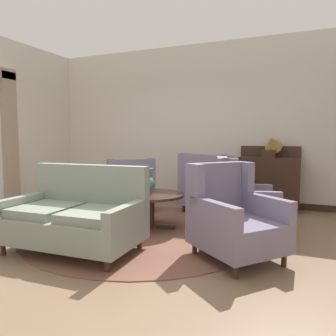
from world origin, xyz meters
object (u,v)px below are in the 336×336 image
Objects in this scene: armchair_beside_settee at (129,189)px; gramophone at (272,145)px; armchair_foreground_right at (239,201)px; settee at (76,217)px; coffee_table at (151,199)px; armchair_far_left at (208,188)px; porcelain_vase at (148,183)px; sideboard at (268,181)px; side_table at (225,202)px; armchair_near_sideboard at (233,219)px.

gramophone is at bearing 163.40° from armchair_beside_settee.
armchair_foreground_right is 1.76m from gramophone.
coffee_table is at bearing 69.33° from settee.
coffee_table is 2.02× the size of gramophone.
armchair_far_left is (0.90, 2.51, 0.04)m from settee.
porcelain_vase is 2.49m from gramophone.
sideboard is (2.32, 1.10, 0.13)m from armchair_beside_settee.
settee is at bearing 87.75° from armchair_far_left.
porcelain_vase is 1.31m from settee.
coffee_table is at bearing -128.54° from gramophone.
coffee_table is 1.27m from armchair_foreground_right.
porcelain_vase is at bearing 153.41° from coffee_table.
side_table is 1.44× the size of gramophone.
armchair_foreground_right is at bearing 8.28° from side_table.
coffee_table is 2.63× the size of porcelain_vase.
settee is 1.49× the size of armchair_foreground_right.
armchair_beside_settee is 2.44× the size of gramophone.
armchair_far_left is 0.88× the size of armchair_near_sideboard.
armchair_beside_settee is 1.70× the size of side_table.
side_table is at bearing 13.53° from porcelain_vase.
armchair_far_left is at bearing 117.86° from side_table.
armchair_far_left is at bearing 69.77° from coffee_table.
coffee_table is 0.83× the size of sideboard.
armchair_far_left reaches higher than side_table.
armchair_far_left reaches higher than porcelain_vase.
coffee_table is 2.53m from gramophone.
gramophone is (1.02, 0.57, 0.77)m from armchair_far_left.
porcelain_vase is 0.31× the size of armchair_near_sideboard.
armchair_near_sideboard is (1.77, 0.48, 0.03)m from settee.
armchair_far_left is at bearing 62.93° from armchair_near_sideboard.
gramophone is (1.50, 1.89, 0.77)m from coffee_table.
porcelain_vase is 2.47m from sideboard.
sideboard is (0.22, 1.65, 0.10)m from armchair_foreground_right.
armchair_foreground_right is (1.64, 1.52, 0.05)m from settee.
settee is at bearing -105.96° from porcelain_vase.
sideboard is (1.46, 1.97, 0.11)m from coffee_table.
armchair_beside_settee is 1.12× the size of armchair_far_left.
side_table is at bearing -104.38° from sideboard.
sideboard is (1.87, 3.17, 0.14)m from settee.
armchair_foreground_right is at bearing -97.75° from sideboard.
coffee_table is 2.46m from sideboard.
side_table is at bearing 135.22° from armchair_far_left.
armchair_near_sideboard is (1.41, -0.75, -0.24)m from porcelain_vase.
armchair_foreground_right is at bearing 41.01° from settee.
side_table is (-0.33, 1.01, -0.01)m from armchair_near_sideboard.
armchair_near_sideboard is (1.35, -0.72, 0.00)m from coffee_table.
armchair_near_sideboard is at bearing 13.52° from settee.
armchair_near_sideboard reaches higher than porcelain_vase.
coffee_table is at bearing -126.45° from sideboard.
settee is 1.35× the size of armchair_beside_settee.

